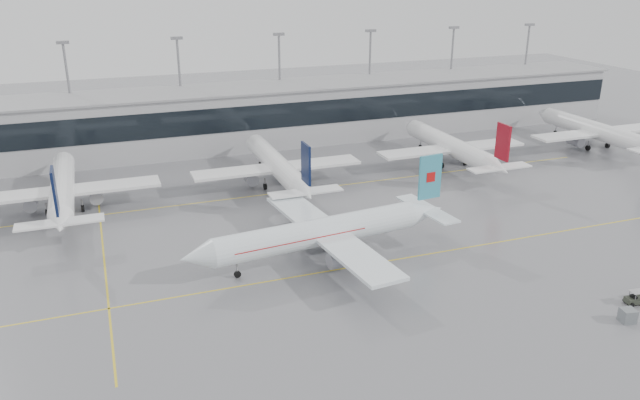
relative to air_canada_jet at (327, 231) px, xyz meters
name	(u,v)px	position (x,y,z in m)	size (l,w,h in m)	color
ground	(352,267)	(2.17, -3.63, -3.87)	(320.00, 320.00, 0.00)	slate
taxi_line_main	(352,267)	(2.17, -3.63, -3.87)	(120.00, 0.25, 0.01)	yellow
taxi_line_north	(284,192)	(2.17, 26.37, -3.87)	(120.00, 0.25, 0.01)	yellow
taxi_line_cross	(104,254)	(-27.83, 11.37, -3.87)	(0.25, 60.00, 0.01)	yellow
terminal	(239,118)	(2.17, 58.37, 2.13)	(180.00, 15.00, 12.00)	#A4A4A8
terminal_glass	(247,118)	(2.17, 50.82, 3.63)	(180.00, 0.20, 5.00)	black
terminal_roof	(238,88)	(2.17, 58.37, 8.33)	(182.00, 16.00, 0.40)	gray
light_masts	(231,78)	(2.17, 64.37, 9.47)	(156.40, 1.00, 22.60)	gray
air_canada_jet	(327,231)	(0.00, 0.00, 0.00)	(38.14, 31.09, 12.15)	white
parked_jet_b	(62,189)	(-32.83, 30.06, -0.16)	(29.64, 36.96, 11.72)	white
parked_jet_c	(277,166)	(2.17, 30.06, -0.16)	(29.64, 36.96, 11.72)	white
parked_jet_d	(452,147)	(37.17, 30.06, -0.16)	(29.64, 36.96, 11.72)	white
parked_jet_e	(596,131)	(72.17, 30.06, -0.16)	(29.64, 36.96, 11.72)	white
baggage_tug	(635,299)	(29.11, -23.42, -3.30)	(3.40, 1.69, 1.62)	#2C3027
gse_unit	(628,316)	(25.28, -26.10, -3.11)	(1.53, 1.42, 1.53)	slate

